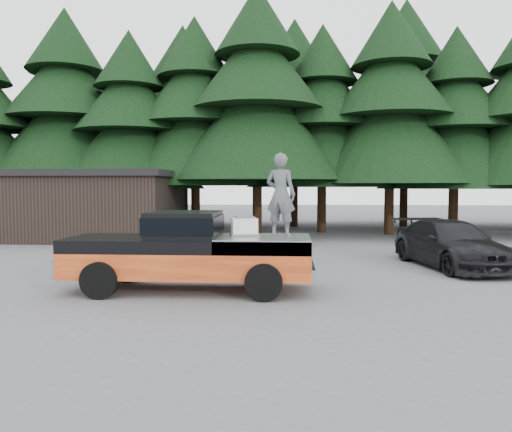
# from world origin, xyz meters

# --- Properties ---
(ground) EXTENTS (120.00, 120.00, 0.00)m
(ground) POSITION_xyz_m (0.00, 0.00, 0.00)
(ground) COLOR #515254
(ground) RESTS_ON ground
(pickup_truck) EXTENTS (6.00, 2.04, 1.33)m
(pickup_truck) POSITION_xyz_m (-1.71, -0.08, 0.67)
(pickup_truck) COLOR orange
(pickup_truck) RESTS_ON ground
(truck_cab) EXTENTS (1.66, 1.90, 0.59)m
(truck_cab) POSITION_xyz_m (-1.81, -0.08, 1.62)
(truck_cab) COLOR black
(truck_cab) RESTS_ON pickup_truck
(air_compressor) EXTENTS (0.70, 0.62, 0.41)m
(air_compressor) POSITION_xyz_m (-0.39, 0.07, 1.54)
(air_compressor) COLOR silver
(air_compressor) RESTS_ON pickup_truck
(man_on_bed) EXTENTS (0.85, 0.69, 2.00)m
(man_on_bed) POSITION_xyz_m (0.49, 0.09, 2.33)
(man_on_bed) COLOR #4C5052
(man_on_bed) RESTS_ON pickup_truck
(parked_car) EXTENTS (3.03, 5.36, 1.47)m
(parked_car) POSITION_xyz_m (5.75, 4.00, 0.73)
(parked_car) COLOR black
(parked_car) RESTS_ON ground
(utility_building) EXTENTS (8.40, 6.40, 3.30)m
(utility_building) POSITION_xyz_m (-9.00, 12.00, 1.67)
(utility_building) COLOR black
(utility_building) RESTS_ON ground
(treeline) EXTENTS (60.15, 16.05, 17.50)m
(treeline) POSITION_xyz_m (0.42, 17.20, 7.72)
(treeline) COLOR black
(treeline) RESTS_ON ground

